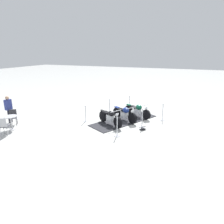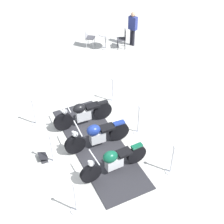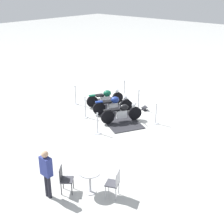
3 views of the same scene
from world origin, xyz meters
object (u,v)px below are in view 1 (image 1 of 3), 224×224
object	(u,v)px
motorcycle_black	(110,117)
stanchion_right_front	(117,130)
stanchion_left_rear	(129,105)
stanchion_right_mid	(142,121)
stanchion_left_front	(86,117)
cafe_chair_near_table	(13,116)
cafe_chair_across_table	(4,125)
motorcycle_forest	(138,110)
motorcycle_navy	(125,114)
info_placard	(143,128)
stanchion_right_rear	(162,115)
stanchion_left_mid	(109,110)
bystander_person	(8,107)
cafe_table	(11,120)

from	to	relation	value
motorcycle_black	stanchion_right_front	world-z (taller)	stanchion_right_front
stanchion_left_rear	stanchion_right_mid	bearing A→B (deg)	-60.33
motorcycle_black	stanchion_left_front	distance (m)	1.71
stanchion_right_mid	cafe_chair_near_table	size ratio (longest dim) A/B	1.21
motorcycle_black	cafe_chair_across_table	world-z (taller)	motorcycle_black
motorcycle_forest	stanchion_right_mid	size ratio (longest dim) A/B	1.80
motorcycle_navy	info_placard	xyz separation A→B (m)	(1.43, -0.98, -0.42)
stanchion_right_mid	cafe_chair_across_table	size ratio (longest dim) A/B	1.14
stanchion_right_rear	stanchion_left_mid	size ratio (longest dim) A/B	0.94
motorcycle_forest	stanchion_left_rear	bearing A→B (deg)	151.05
cafe_chair_near_table	cafe_chair_across_table	world-z (taller)	cafe_chair_across_table
stanchion_right_front	stanchion_left_rear	size ratio (longest dim) A/B	0.97
motorcycle_navy	stanchion_left_rear	size ratio (longest dim) A/B	1.77
motorcycle_navy	stanchion_right_mid	bearing A→B (deg)	2.63
motorcycle_black	stanchion_left_front	xyz separation A→B (m)	(-1.69, 0.02, -0.19)
stanchion_right_front	cafe_chair_across_table	size ratio (longest dim) A/B	1.09
motorcycle_navy	stanchion_left_mid	size ratio (longest dim) A/B	1.69
stanchion_left_rear	bystander_person	distance (m)	8.11
stanchion_right_front	motorcycle_navy	bearing A→B (deg)	99.77
motorcycle_navy	motorcycle_forest	bearing A→B (deg)	92.23
stanchion_right_front	stanchion_left_front	xyz separation A→B (m)	(-2.65, 1.36, -0.02)
cafe_table	bystander_person	size ratio (longest dim) A/B	0.47
stanchion_right_mid	motorcycle_black	bearing A→B (deg)	-168.23
cafe_table	cafe_chair_across_table	bearing A→B (deg)	-65.41
motorcycle_forest	stanchion_right_rear	size ratio (longest dim) A/B	1.85
stanchion_right_mid	cafe_chair_near_table	world-z (taller)	stanchion_right_mid
motorcycle_forest	stanchion_right_front	world-z (taller)	stanchion_right_front
motorcycle_black	motorcycle_navy	bearing A→B (deg)	91.68
motorcycle_forest	cafe_chair_near_table	xyz separation A→B (m)	(-6.52, -4.23, 0.05)
stanchion_left_front	stanchion_left_rear	bearing A→B (deg)	62.76
info_placard	bystander_person	distance (m)	8.21
motorcycle_forest	stanchion_right_front	size ratio (longest dim) A/B	1.89
info_placard	cafe_table	distance (m)	7.44
stanchion_right_front	stanchion_left_front	distance (m)	2.98
stanchion_right_rear	cafe_chair_near_table	world-z (taller)	stanchion_right_rear
motorcycle_forest	stanchion_right_mid	xyz separation A→B (m)	(0.75, -1.72, -0.12)
stanchion_right_rear	stanchion_left_front	size ratio (longest dim) A/B	1.05
stanchion_right_front	bystander_person	size ratio (longest dim) A/B	0.64
motorcycle_black	cafe_table	distance (m)	5.62
stanchion_left_front	motorcycle_forest	bearing A→B (deg)	36.77
motorcycle_black	motorcycle_navy	distance (m)	1.18
motorcycle_forest	cafe_chair_across_table	bearing A→B (deg)	-110.46
stanchion_left_rear	stanchion_left_front	bearing A→B (deg)	-117.24
motorcycle_forest	motorcycle_navy	bearing A→B (deg)	-92.91
info_placard	bystander_person	world-z (taller)	bystander_person
motorcycle_black	stanchion_left_mid	world-z (taller)	stanchion_left_mid
motorcycle_forest	bystander_person	bearing A→B (deg)	-125.54
motorcycle_black	stanchion_left_rear	bearing A→B (deg)	117.54
info_placard	stanchion_left_mid	bearing A→B (deg)	-93.90
motorcycle_navy	stanchion_right_mid	world-z (taller)	stanchion_right_mid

